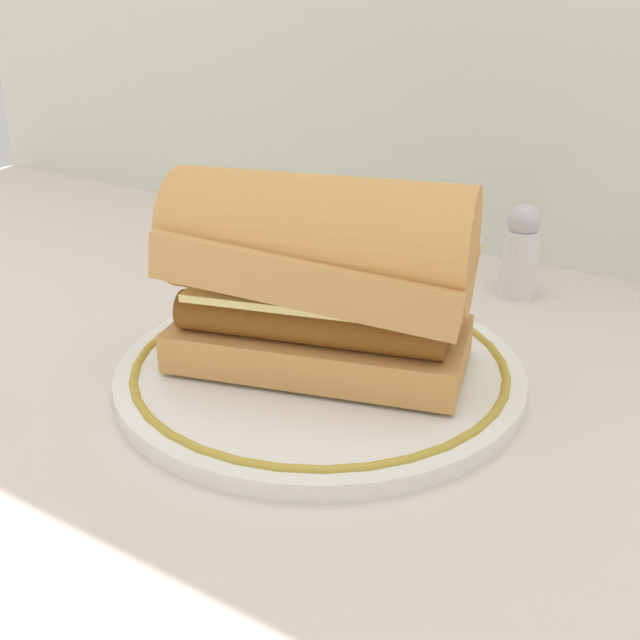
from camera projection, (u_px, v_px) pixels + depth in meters
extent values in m
plane|color=beige|center=(360.00, 385.00, 0.53)|extent=(1.50, 1.50, 0.00)
cylinder|color=white|center=(320.00, 372.00, 0.54)|extent=(0.28, 0.28, 0.01)
torus|color=#B29333|center=(320.00, 364.00, 0.53)|extent=(0.26, 0.26, 0.01)
cube|color=tan|center=(320.00, 343.00, 0.53)|extent=(0.21, 0.15, 0.03)
cylinder|color=brown|center=(308.00, 324.00, 0.49)|extent=(0.17, 0.07, 0.03)
cylinder|color=brown|center=(320.00, 308.00, 0.52)|extent=(0.17, 0.07, 0.03)
cylinder|color=brown|center=(331.00, 293.00, 0.54)|extent=(0.17, 0.07, 0.03)
cube|color=#EAD67A|center=(320.00, 286.00, 0.51)|extent=(0.18, 0.13, 0.01)
cube|color=tan|center=(320.00, 261.00, 0.50)|extent=(0.22, 0.15, 0.05)
cylinder|color=tan|center=(320.00, 238.00, 0.50)|extent=(0.21, 0.13, 0.08)
cylinder|color=white|center=(519.00, 263.00, 0.67)|extent=(0.03, 0.03, 0.06)
sphere|color=silver|center=(524.00, 220.00, 0.65)|extent=(0.03, 0.03, 0.03)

